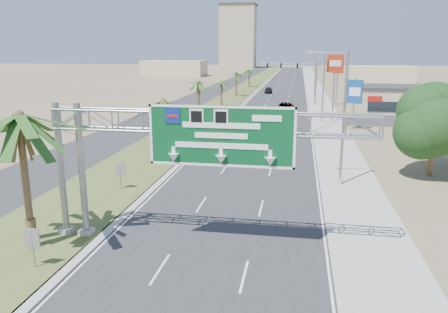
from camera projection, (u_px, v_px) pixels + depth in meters
road at (284, 88)px, 118.90m from camera, size 12.00×300.00×0.02m
sidewalk_right at (315, 88)px, 117.51m from camera, size 4.00×300.00×0.10m
median_grass at (247, 87)px, 120.52m from camera, size 7.00×300.00×0.12m
opposing_road at (222, 87)px, 121.68m from camera, size 8.00×300.00×0.02m
sign_gantry at (192, 133)px, 21.81m from camera, size 16.75×1.24×7.50m
palm_near at (18, 117)px, 21.09m from camera, size 5.70×5.70×8.35m
palm_row_b at (163, 102)px, 44.60m from camera, size 3.99×3.99×5.95m
palm_row_c at (198, 83)px, 59.74m from camera, size 3.99×3.99×6.75m
palm_row_d at (221, 83)px, 77.27m from camera, size 3.99×3.99×5.45m
palm_row_e at (236, 73)px, 95.31m from camera, size 3.99×3.99×6.15m
palm_row_f at (249, 70)px, 119.34m from camera, size 3.99×3.99×5.75m
streetlight_near at (341, 125)px, 32.33m from camera, size 3.27×0.44×10.00m
streetlight_mid at (322, 90)px, 61.06m from camera, size 3.27×0.44×10.00m
streetlight_far at (314, 75)px, 95.53m from camera, size 3.27×0.44×10.00m
signal_mast at (305, 79)px, 80.50m from camera, size 10.28×0.71×8.00m
store_building at (407, 100)px, 72.71m from camera, size 18.00×10.00×4.00m
oak_near at (435, 121)px, 34.95m from camera, size 4.50×4.50×6.80m
median_signback_a at (32, 241)px, 20.25m from camera, size 0.75×0.08×2.08m
median_signback_b at (120, 171)px, 31.85m from camera, size 0.75×0.08×2.08m
tower_distant at (238, 37)px, 254.04m from camera, size 20.00×16.00×35.00m
building_distant_left at (175, 68)px, 173.42m from camera, size 24.00×14.00×6.00m
building_distant_right at (380, 74)px, 142.14m from camera, size 20.00×12.00×5.00m
car_left_lane at (225, 121)px, 58.88m from camera, size 1.72×4.28×1.46m
car_mid_lane at (275, 113)px, 66.04m from camera, size 1.58×4.51×1.48m
car_right_lane at (285, 108)px, 72.29m from camera, size 2.89×5.74×1.56m
car_far at (268, 90)px, 104.52m from camera, size 1.92×4.47×1.28m
pole_sign_red_near at (335, 68)px, 61.24m from camera, size 2.38×1.00×9.66m
pole_sign_blue at (355, 93)px, 55.21m from camera, size 1.94×1.11×6.66m
pole_sign_red_far at (338, 71)px, 80.84m from camera, size 2.15×1.13×7.92m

